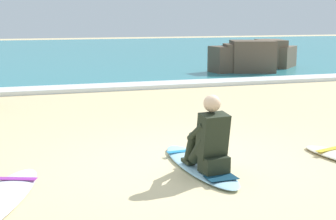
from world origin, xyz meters
TOP-DOWN VIEW (x-y plane):
  - ground_plane at (0.00, 0.00)m, footprint 80.00×80.00m
  - sea at (0.00, 20.85)m, footprint 80.00×28.00m
  - breaking_foam at (0.00, 7.15)m, footprint 80.00×0.90m
  - surfboard_main at (0.09, -0.15)m, footprint 0.59×2.06m
  - surfer_seated at (0.09, -0.47)m, footprint 0.42×0.73m
  - rock_outcrop_distant at (6.01, 9.50)m, footprint 3.99×2.85m

SIDE VIEW (x-z plane):
  - ground_plane at x=0.00m, z-range 0.00..0.00m
  - surfboard_main at x=0.09m, z-range 0.00..0.07m
  - sea at x=0.00m, z-range 0.00..0.10m
  - breaking_foam at x=0.00m, z-range 0.00..0.11m
  - surfer_seated at x=0.09m, z-range -0.04..0.91m
  - rock_outcrop_distant at x=6.01m, z-range -0.05..1.09m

